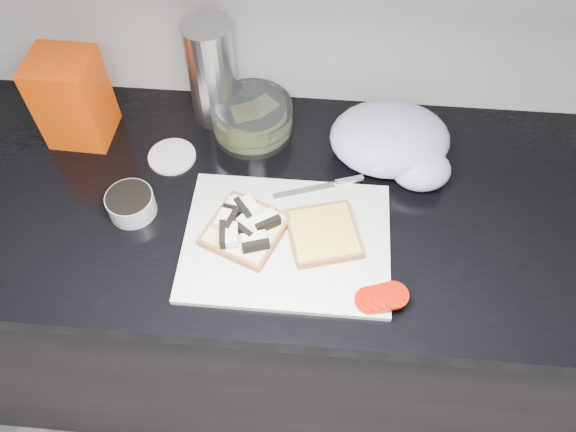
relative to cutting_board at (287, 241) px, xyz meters
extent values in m
cube|color=black|center=(-0.06, 0.11, -0.48)|extent=(3.50, 0.60, 0.86)
cube|color=black|center=(-0.06, 0.11, -0.03)|extent=(3.50, 0.64, 0.04)
cube|color=silver|center=(0.00, 0.00, 0.00)|extent=(0.40, 0.30, 0.01)
cube|color=beige|center=(-0.08, 0.01, 0.02)|extent=(0.18, 0.18, 0.02)
cube|color=white|center=(-0.10, 0.05, 0.03)|extent=(0.05, 0.04, 0.02)
cube|color=black|center=(-0.10, 0.05, 0.03)|extent=(0.05, 0.02, 0.02)
cube|color=white|center=(-0.08, 0.05, 0.04)|extent=(0.05, 0.05, 0.02)
cube|color=black|center=(-0.08, 0.05, 0.04)|extent=(0.04, 0.05, 0.02)
cube|color=white|center=(-0.04, 0.02, 0.03)|extent=(0.05, 0.05, 0.02)
cube|color=black|center=(-0.04, 0.02, 0.03)|extent=(0.05, 0.04, 0.02)
cube|color=white|center=(-0.12, 0.02, 0.04)|extent=(0.04, 0.05, 0.02)
cube|color=black|center=(-0.12, 0.02, 0.04)|extent=(0.03, 0.05, 0.02)
cube|color=white|center=(-0.08, 0.01, 0.03)|extent=(0.05, 0.05, 0.02)
cube|color=black|center=(-0.08, 0.01, 0.03)|extent=(0.05, 0.04, 0.02)
cube|color=white|center=(-0.06, -0.02, 0.04)|extent=(0.05, 0.04, 0.02)
cube|color=black|center=(-0.06, -0.02, 0.04)|extent=(0.05, 0.03, 0.02)
cube|color=white|center=(-0.10, -0.02, 0.04)|extent=(0.03, 0.05, 0.02)
cube|color=black|center=(-0.10, -0.02, 0.04)|extent=(0.02, 0.05, 0.02)
cube|color=beige|center=(0.07, 0.01, 0.01)|extent=(0.16, 0.16, 0.02)
cube|color=gold|center=(0.07, 0.01, 0.02)|extent=(0.14, 0.14, 0.00)
cylinder|color=#970D03|center=(0.16, -0.12, 0.01)|extent=(0.07, 0.07, 0.01)
cylinder|color=#970D03|center=(0.17, -0.12, 0.01)|extent=(0.07, 0.07, 0.01)
cylinder|color=#970D03|center=(0.19, -0.11, 0.02)|extent=(0.06, 0.06, 0.01)
cylinder|color=#970D03|center=(0.20, -0.11, 0.02)|extent=(0.06, 0.06, 0.01)
cube|color=silver|center=(0.02, 0.12, 0.01)|extent=(0.13, 0.06, 0.00)
cube|color=silver|center=(0.12, 0.15, 0.01)|extent=(0.06, 0.03, 0.01)
cylinder|color=#979C9C|center=(-0.32, 0.05, 0.02)|extent=(0.10, 0.10, 0.05)
cylinder|color=black|center=(-0.32, 0.05, 0.04)|extent=(0.09, 0.09, 0.01)
cylinder|color=silver|center=(-0.27, 0.20, 0.00)|extent=(0.13, 0.13, 0.01)
cylinder|color=silver|center=(-0.10, 0.30, 0.03)|extent=(0.18, 0.18, 0.08)
cube|color=gold|center=(-0.12, 0.29, 0.03)|extent=(0.07, 0.06, 0.04)
cube|color=#DEDD85|center=(-0.08, 0.32, 0.01)|extent=(0.08, 0.08, 0.01)
cube|color=red|center=(-0.48, 0.26, 0.10)|extent=(0.13, 0.12, 0.20)
cylinder|color=#AAABAF|center=(-0.19, 0.34, 0.12)|extent=(0.10, 0.10, 0.24)
ellipsoid|color=#ABB8D3|center=(0.20, 0.24, 0.05)|extent=(0.27, 0.22, 0.11)
ellipsoid|color=#ABB8D3|center=(0.26, 0.18, 0.03)|extent=(0.13, 0.11, 0.08)
sphere|color=#970D03|center=(0.18, 0.19, 0.02)|extent=(0.06, 0.06, 0.06)
sphere|color=#970D03|center=(0.24, 0.19, 0.02)|extent=(0.06, 0.06, 0.06)
camera|label=1|loc=(0.05, -0.59, 0.93)|focal=35.00mm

